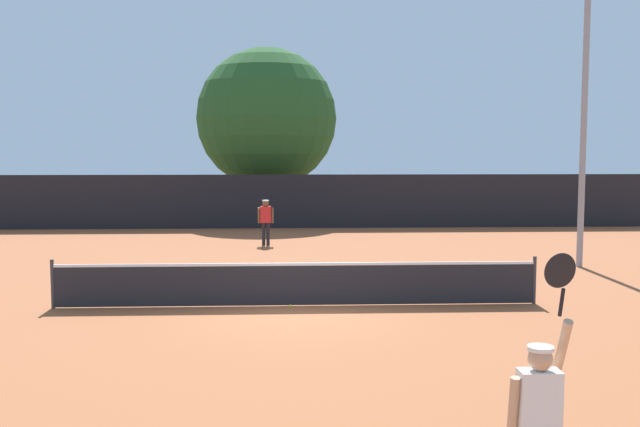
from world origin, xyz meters
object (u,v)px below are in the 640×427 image
object	(u,v)px
player_serving	(540,405)
light_pole	(585,99)
large_tree	(267,118)
parked_car_near	(236,197)
tennis_ball	(290,306)
player_receiving	(266,218)

from	to	relation	value
player_serving	light_pole	world-z (taller)	light_pole
large_tree	parked_car_near	size ratio (longest dim) A/B	1.91
tennis_ball	large_tree	size ratio (longest dim) A/B	0.01
player_receiving	parked_car_near	xyz separation A→B (m)	(-2.10, 14.36, -0.22)
player_receiving	parked_car_near	size ratio (longest dim) A/B	0.37
player_serving	light_pole	distance (m)	15.93
player_receiving	light_pole	world-z (taller)	light_pole
light_pole	large_tree	xyz separation A→B (m)	(-9.61, 15.26, 0.06)
tennis_ball	light_pole	distance (m)	11.05
light_pole	parked_car_near	xyz separation A→B (m)	(-11.46, 19.63, -4.12)
player_receiving	tennis_ball	world-z (taller)	player_receiving
tennis_ball	light_pole	bearing A→B (deg)	30.91
player_serving	player_receiving	bearing A→B (deg)	99.19
tennis_ball	light_pole	size ratio (longest dim) A/B	0.01
tennis_ball	parked_car_near	size ratio (longest dim) A/B	0.02
parked_car_near	player_receiving	bearing A→B (deg)	-89.67
player_serving	parked_car_near	distance (m)	34.19
player_serving	large_tree	bearing A→B (deg)	96.57
player_serving	tennis_ball	xyz separation A→B (m)	(-2.29, 9.07, -1.06)
parked_car_near	tennis_ball	bearing A→B (deg)	-91.16
player_serving	large_tree	distance (m)	29.87
tennis_ball	light_pole	world-z (taller)	light_pole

